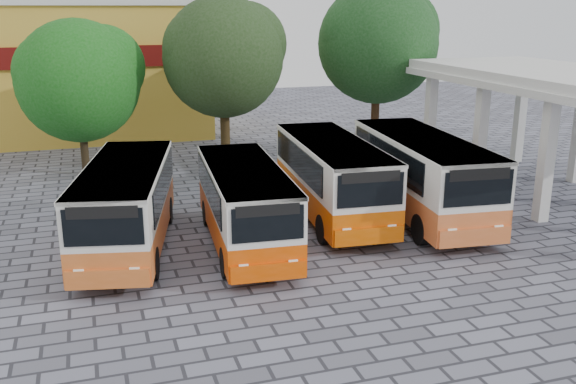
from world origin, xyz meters
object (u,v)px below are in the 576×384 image
object	(u,v)px
bus_centre_left	(245,201)
bus_centre_right	(332,174)
bus_far_right	(422,172)
bus_far_left	(126,202)

from	to	relation	value
bus_centre_left	bus_centre_right	world-z (taller)	bus_centre_right
bus_centre_right	bus_far_right	world-z (taller)	bus_far_right
bus_centre_right	bus_far_right	size ratio (longest dim) A/B	0.95
bus_far_left	bus_far_right	xyz separation A→B (m)	(11.11, 0.13, 0.14)
bus_far_left	bus_centre_left	xyz separation A→B (m)	(3.85, -0.91, -0.08)
bus_far_left	bus_centre_right	distance (m)	7.89
bus_far_left	bus_centre_left	world-z (taller)	bus_far_left
bus_far_left	bus_centre_right	size ratio (longest dim) A/B	0.99
bus_centre_left	bus_far_right	xyz separation A→B (m)	(7.26, 1.04, 0.22)
bus_centre_left	bus_centre_right	bearing A→B (deg)	31.54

